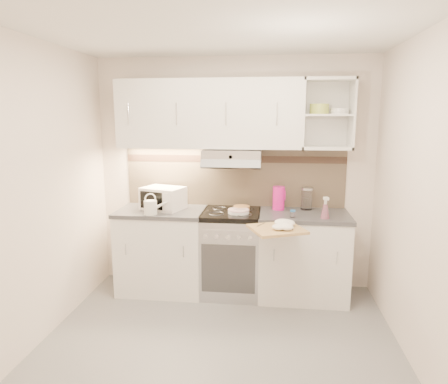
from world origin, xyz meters
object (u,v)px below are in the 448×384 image
at_px(microwave, 163,198).
at_px(watering_can, 151,207).
at_px(glass_jar, 307,199).
at_px(cutting_board, 277,229).
at_px(pink_pitcher, 279,198).
at_px(spray_bottle, 325,209).
at_px(plate_stack, 239,211).
at_px(electric_range, 231,252).

distance_m(microwave, watering_can, 0.26).
distance_m(glass_jar, cutting_board, 0.79).
xyz_separation_m(pink_pitcher, cutting_board, (-0.02, -0.66, -0.15)).
bearing_deg(cutting_board, watering_can, 143.41).
xyz_separation_m(glass_jar, spray_bottle, (0.15, -0.36, -0.03)).
relative_size(microwave, watering_can, 1.95).
xyz_separation_m(spray_bottle, cutting_board, (-0.47, -0.34, -0.12)).
bearing_deg(spray_bottle, pink_pitcher, 134.41).
bearing_deg(plate_stack, spray_bottle, -7.47).
distance_m(spray_bottle, cutting_board, 0.59).
bearing_deg(pink_pitcher, electric_range, -175.81).
xyz_separation_m(electric_range, plate_stack, (0.08, -0.06, 0.47)).
bearing_deg(watering_can, microwave, 58.15).
bearing_deg(electric_range, glass_jar, 13.44).
bearing_deg(glass_jar, plate_stack, -160.39).
bearing_deg(watering_can, cutting_board, -32.64).
xyz_separation_m(electric_range, cutting_board, (0.47, -0.52, 0.42)).
xyz_separation_m(electric_range, spray_bottle, (0.93, -0.18, 0.54)).
height_order(microwave, plate_stack, microwave).
bearing_deg(cutting_board, spray_bottle, 12.82).
relative_size(electric_range, pink_pitcher, 3.61).
relative_size(plate_stack, glass_jar, 0.93).
xyz_separation_m(electric_range, pink_pitcher, (0.49, 0.15, 0.57)).
bearing_deg(spray_bottle, watering_can, 171.73).
height_order(electric_range, microwave, microwave).
bearing_deg(plate_stack, microwave, 173.23).
bearing_deg(microwave, electric_range, 16.18).
distance_m(plate_stack, cutting_board, 0.60).
relative_size(watering_can, plate_stack, 1.15).
bearing_deg(pink_pitcher, microwave, 172.85).
bearing_deg(electric_range, pink_pitcher, 16.59).
distance_m(pink_pitcher, spray_bottle, 0.55).
height_order(electric_range, cutting_board, electric_range).
relative_size(watering_can, cutting_board, 0.56).
relative_size(electric_range, spray_bottle, 3.94).
height_order(plate_stack, cutting_board, plate_stack).
distance_m(electric_range, microwave, 0.93).
xyz_separation_m(watering_can, cutting_board, (1.26, -0.30, -0.11)).
relative_size(electric_range, watering_can, 3.57).
bearing_deg(microwave, glass_jar, 24.59).
height_order(electric_range, watering_can, watering_can).
bearing_deg(microwave, watering_can, -83.75).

